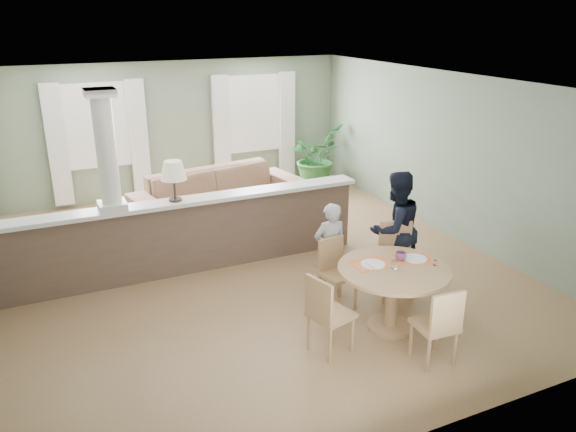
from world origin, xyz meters
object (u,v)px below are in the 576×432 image
houseplant (315,157)px  chair_near (439,323)px  chair_side (326,312)px  dining_table (393,280)px  man_person (395,229)px  chair_far_boy (335,269)px  chair_far_man (396,256)px  child_person (330,249)px  sofa (221,196)px

houseplant → chair_near: (-1.82, -6.39, -0.16)m
chair_side → houseplant: bearing=-41.1°
chair_side → dining_table: bearing=-96.3°
man_person → chair_far_boy: bearing=3.8°
dining_table → chair_far_man: bearing=52.8°
dining_table → chair_far_man: (0.52, 0.69, -0.08)m
dining_table → child_person: size_ratio=1.03×
sofa → chair_near: 5.28m
chair_far_boy → child_person: (0.08, 0.29, 0.15)m
chair_far_boy → sofa: bearing=87.6°
houseplant → man_person: (-1.14, -4.58, 0.15)m
chair_far_boy → chair_far_man: size_ratio=0.87×
man_person → dining_table: bearing=50.1°
chair_near → houseplant: bearing=-101.6°
houseplant → child_person: houseplant is taller
chair_far_boy → chair_side: (-0.66, -0.97, 0.03)m
chair_side → child_person: child_person is taller
chair_far_man → man_person: bearing=84.0°
sofa → dining_table: 4.45m
dining_table → man_person: (0.68, 0.97, 0.18)m
dining_table → chair_far_boy: (-0.32, 0.82, -0.15)m
sofa → chair_far_man: bearing=-81.7°
chair_side → man_person: (1.65, 1.11, 0.30)m
chair_far_man → chair_side: size_ratio=1.07×
sofa → man_person: bearing=-78.0°
chair_far_boy → chair_near: chair_near is taller
chair_far_boy → chair_far_man: bearing=-17.1°
chair_far_boy → man_person: size_ratio=0.54×
dining_table → man_person: 1.20m
houseplant → child_person: size_ratio=1.04×
sofa → chair_far_man: 3.89m
chair_far_boy → chair_near: (0.32, -1.66, 0.02)m
dining_table → man_person: size_ratio=0.81×
chair_far_man → man_person: (0.16, 0.28, 0.26)m
houseplant → chair_near: size_ratio=1.46×
houseplant → chair_near: bearing=-105.9°
chair_near → child_person: 1.97m
chair_far_boy → houseplant: bearing=57.4°
dining_table → chair_side: chair_side is taller
sofa → chair_far_boy: (0.37, -3.57, 0.03)m
chair_far_boy → child_person: size_ratio=0.69×
chair_far_man → child_person: 0.88m
chair_side → man_person: 2.02m
houseplant → dining_table: bearing=-108.2°
chair_near → chair_side: size_ratio=0.97×
chair_side → chair_far_boy: bearing=-49.1°
houseplant → chair_far_boy: houseplant is taller
dining_table → chair_far_man: chair_far_man is taller
chair_far_boy → chair_near: 1.69m
chair_far_man → chair_side: bearing=-126.8°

